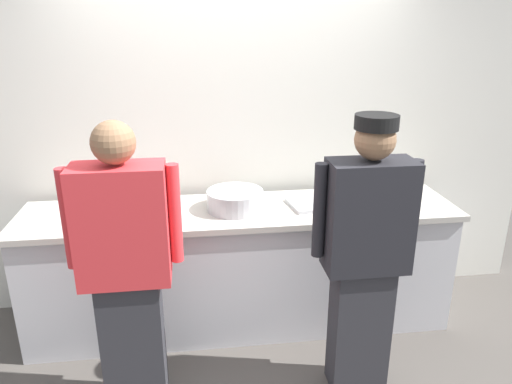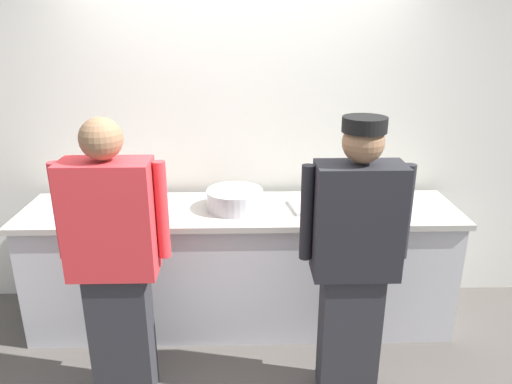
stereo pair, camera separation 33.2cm
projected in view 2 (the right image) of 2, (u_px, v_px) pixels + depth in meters
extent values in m
plane|color=#514C47|center=(242.00, 350.00, 3.32)|extent=(9.00, 9.00, 0.00)
cube|color=silver|center=(240.00, 137.00, 3.66)|extent=(4.76, 0.10, 2.62)
cube|color=silver|center=(241.00, 269.00, 3.51)|extent=(2.97, 0.62, 0.87)
cube|color=#B7B2A8|center=(241.00, 211.00, 3.36)|extent=(3.03, 0.67, 0.04)
cube|color=#2D2D33|center=(123.00, 334.00, 2.82)|extent=(0.34, 0.20, 0.82)
cube|color=red|center=(110.00, 219.00, 2.57)|extent=(0.48, 0.24, 0.65)
cylinder|color=red|center=(60.00, 211.00, 2.59)|extent=(0.07, 0.07, 0.55)
cylinder|color=red|center=(162.00, 210.00, 2.61)|extent=(0.07, 0.07, 0.55)
sphere|color=#8C6647|center=(101.00, 139.00, 2.42)|extent=(0.22, 0.22, 0.22)
cube|color=#2D2D33|center=(349.00, 334.00, 2.84)|extent=(0.34, 0.20, 0.81)
cube|color=#232328|center=(357.00, 221.00, 2.59)|extent=(0.47, 0.24, 0.64)
cylinder|color=#232328|center=(307.00, 213.00, 2.62)|extent=(0.07, 0.07, 0.54)
cylinder|color=#232328|center=(405.00, 212.00, 2.63)|extent=(0.07, 0.07, 0.54)
sphere|color=#8C6647|center=(363.00, 142.00, 2.45)|extent=(0.22, 0.22, 0.22)
cylinder|color=black|center=(365.00, 124.00, 2.42)|extent=(0.23, 0.23, 0.08)
cylinder|color=white|center=(141.00, 209.00, 3.32)|extent=(0.23, 0.23, 0.01)
cylinder|color=white|center=(141.00, 208.00, 3.31)|extent=(0.23, 0.23, 0.01)
cylinder|color=white|center=(140.00, 206.00, 3.31)|extent=(0.23, 0.23, 0.01)
cylinder|color=white|center=(140.00, 204.00, 3.30)|extent=(0.23, 0.23, 0.01)
cylinder|color=#B7BABF|center=(235.00, 199.00, 3.32)|extent=(0.39, 0.39, 0.14)
cube|color=#B7BABF|center=(323.00, 205.00, 3.37)|extent=(0.50, 0.35, 0.02)
cylinder|color=#56A333|center=(379.00, 198.00, 3.31)|extent=(0.06, 0.06, 0.17)
cone|color=#56A333|center=(380.00, 184.00, 3.28)|extent=(0.05, 0.05, 0.04)
cylinder|color=white|center=(91.00, 198.00, 3.50)|extent=(0.10, 0.10, 0.04)
cylinder|color=red|center=(91.00, 196.00, 3.49)|extent=(0.08, 0.08, 0.01)
cylinder|color=white|center=(365.00, 214.00, 3.20)|extent=(0.09, 0.09, 0.04)
cylinder|color=#5B932D|center=(365.00, 213.00, 3.19)|extent=(0.07, 0.07, 0.01)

